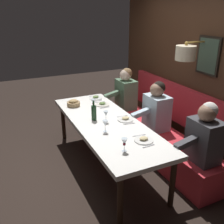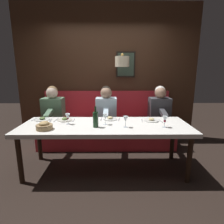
{
  "view_description": "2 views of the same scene",
  "coord_description": "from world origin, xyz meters",
  "px_view_note": "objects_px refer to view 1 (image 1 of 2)",
  "views": [
    {
      "loc": [
        -1.37,
        -3.12,
        2.27
      ],
      "look_at": [
        0.05,
        -0.1,
        0.92
      ],
      "focal_mm": 41.04,
      "sensor_mm": 36.0,
      "label": 1
    },
    {
      "loc": [
        -2.64,
        -0.08,
        1.53
      ],
      "look_at": [
        0.05,
        -0.1,
        0.92
      ],
      "focal_mm": 29.44,
      "sensor_mm": 36.0,
      "label": 2
    }
  ],
  "objects_px": {
    "wine_glass_2": "(124,142)",
    "bread_bowl": "(73,103)",
    "dining_table": "(106,126)",
    "wine_bottle": "(94,113)",
    "wine_glass_3": "(93,102)",
    "diner_near": "(156,107)",
    "diner_middle": "(126,90)",
    "diner_nearest": "(205,135)",
    "wine_glass_0": "(105,124)",
    "wine_glass_1": "(106,114)"
  },
  "relations": [
    {
      "from": "dining_table",
      "to": "wine_bottle",
      "type": "height_order",
      "value": "wine_bottle"
    },
    {
      "from": "wine_glass_3",
      "to": "diner_middle",
      "type": "bearing_deg",
      "value": 29.2
    },
    {
      "from": "wine_glass_2",
      "to": "dining_table",
      "type": "bearing_deg",
      "value": 80.21
    },
    {
      "from": "wine_bottle",
      "to": "bread_bowl",
      "type": "xyz_separation_m",
      "value": [
        -0.1,
        0.7,
        -0.07
      ]
    },
    {
      "from": "diner_near",
      "to": "wine_glass_1",
      "type": "distance_m",
      "value": 0.89
    },
    {
      "from": "diner_nearest",
      "to": "wine_bottle",
      "type": "distance_m",
      "value": 1.55
    },
    {
      "from": "wine_glass_2",
      "to": "wine_glass_3",
      "type": "relative_size",
      "value": 1.0
    },
    {
      "from": "wine_bottle",
      "to": "diner_nearest",
      "type": "bearing_deg",
      "value": -49.16
    },
    {
      "from": "wine_glass_0",
      "to": "wine_glass_1",
      "type": "relative_size",
      "value": 1.0
    },
    {
      "from": "dining_table",
      "to": "wine_glass_0",
      "type": "bearing_deg",
      "value": -115.77
    },
    {
      "from": "diner_near",
      "to": "wine_glass_2",
      "type": "relative_size",
      "value": 4.82
    },
    {
      "from": "diner_middle",
      "to": "wine_glass_3",
      "type": "xyz_separation_m",
      "value": [
        -0.86,
        -0.48,
        0.04
      ]
    },
    {
      "from": "diner_near",
      "to": "diner_middle",
      "type": "height_order",
      "value": "same"
    },
    {
      "from": "dining_table",
      "to": "wine_glass_2",
      "type": "bearing_deg",
      "value": -99.79
    },
    {
      "from": "diner_nearest",
      "to": "wine_glass_0",
      "type": "height_order",
      "value": "diner_nearest"
    },
    {
      "from": "wine_glass_0",
      "to": "bread_bowl",
      "type": "relative_size",
      "value": 0.75
    },
    {
      "from": "wine_glass_0",
      "to": "wine_bottle",
      "type": "distance_m",
      "value": 0.43
    },
    {
      "from": "diner_middle",
      "to": "wine_bottle",
      "type": "distance_m",
      "value": 1.36
    },
    {
      "from": "dining_table",
      "to": "diner_nearest",
      "type": "relative_size",
      "value": 3.18
    },
    {
      "from": "diner_near",
      "to": "diner_middle",
      "type": "bearing_deg",
      "value": 90.0
    },
    {
      "from": "diner_middle",
      "to": "wine_glass_0",
      "type": "bearing_deg",
      "value": -127.44
    },
    {
      "from": "diner_middle",
      "to": "wine_glass_1",
      "type": "bearing_deg",
      "value": -130.38
    },
    {
      "from": "dining_table",
      "to": "diner_nearest",
      "type": "distance_m",
      "value": 1.37
    },
    {
      "from": "dining_table",
      "to": "diner_near",
      "type": "height_order",
      "value": "diner_near"
    },
    {
      "from": "diner_nearest",
      "to": "wine_glass_2",
      "type": "height_order",
      "value": "diner_nearest"
    },
    {
      "from": "wine_glass_2",
      "to": "wine_bottle",
      "type": "height_order",
      "value": "wine_bottle"
    },
    {
      "from": "diner_nearest",
      "to": "dining_table",
      "type": "bearing_deg",
      "value": 130.25
    },
    {
      "from": "diner_near",
      "to": "wine_glass_1",
      "type": "relative_size",
      "value": 4.82
    },
    {
      "from": "wine_glass_3",
      "to": "wine_bottle",
      "type": "bearing_deg",
      "value": -109.95
    },
    {
      "from": "diner_middle",
      "to": "wine_glass_1",
      "type": "distance_m",
      "value": 1.37
    },
    {
      "from": "dining_table",
      "to": "diner_middle",
      "type": "bearing_deg",
      "value": 49.79
    },
    {
      "from": "wine_glass_0",
      "to": "wine_bottle",
      "type": "relative_size",
      "value": 0.55
    },
    {
      "from": "wine_glass_3",
      "to": "wine_bottle",
      "type": "xyz_separation_m",
      "value": [
        -0.16,
        -0.43,
        0.0
      ]
    },
    {
      "from": "wine_glass_0",
      "to": "wine_glass_1",
      "type": "xyz_separation_m",
      "value": [
        0.14,
        0.3,
        0.0
      ]
    },
    {
      "from": "dining_table",
      "to": "wine_glass_0",
      "type": "relative_size",
      "value": 15.33
    },
    {
      "from": "dining_table",
      "to": "diner_middle",
      "type": "height_order",
      "value": "diner_middle"
    },
    {
      "from": "bread_bowl",
      "to": "diner_nearest",
      "type": "bearing_deg",
      "value": -59.25
    },
    {
      "from": "wine_glass_1",
      "to": "diner_middle",
      "type": "bearing_deg",
      "value": 49.62
    },
    {
      "from": "wine_glass_0",
      "to": "wine_glass_2",
      "type": "xyz_separation_m",
      "value": [
        -0.01,
        -0.56,
        -0.0
      ]
    },
    {
      "from": "diner_near",
      "to": "wine_glass_3",
      "type": "bearing_deg",
      "value": 146.97
    },
    {
      "from": "wine_glass_2",
      "to": "bread_bowl",
      "type": "distance_m",
      "value": 1.68
    },
    {
      "from": "diner_near",
      "to": "diner_middle",
      "type": "relative_size",
      "value": 1.0
    },
    {
      "from": "diner_near",
      "to": "wine_glass_0",
      "type": "xyz_separation_m",
      "value": [
        -1.02,
        -0.3,
        0.04
      ]
    },
    {
      "from": "wine_glass_1",
      "to": "bread_bowl",
      "type": "relative_size",
      "value": 0.75
    },
    {
      "from": "wine_glass_2",
      "to": "diner_near",
      "type": "bearing_deg",
      "value": 39.71
    },
    {
      "from": "diner_near",
      "to": "wine_bottle",
      "type": "bearing_deg",
      "value": 172.84
    },
    {
      "from": "diner_near",
      "to": "bread_bowl",
      "type": "relative_size",
      "value": 3.6
    },
    {
      "from": "diner_near",
      "to": "wine_glass_1",
      "type": "height_order",
      "value": "diner_near"
    },
    {
      "from": "dining_table",
      "to": "wine_bottle",
      "type": "xyz_separation_m",
      "value": [
        -0.13,
        0.13,
        0.18
      ]
    },
    {
      "from": "wine_glass_1",
      "to": "bread_bowl",
      "type": "distance_m",
      "value": 0.86
    }
  ]
}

